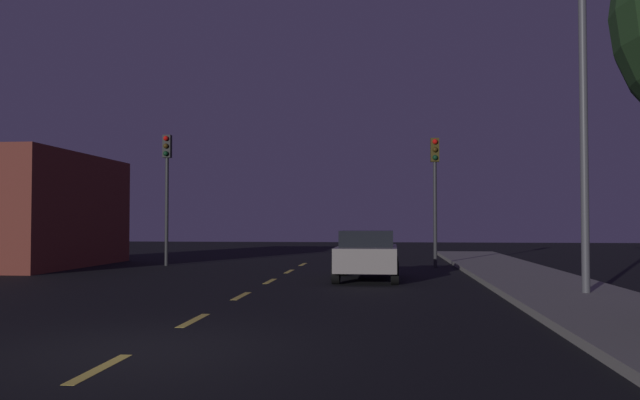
% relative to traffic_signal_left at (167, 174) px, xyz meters
% --- Properties ---
extents(ground_plane, '(80.00, 80.00, 0.00)m').
position_rel_traffic_signal_left_xyz_m(ground_plane, '(5.24, -9.42, -3.60)').
color(ground_plane, black).
extents(sidewalk_curb_right, '(3.00, 40.00, 0.15)m').
position_rel_traffic_signal_left_xyz_m(sidewalk_curb_right, '(12.74, -9.42, -3.53)').
color(sidewalk_curb_right, gray).
rests_on(sidewalk_curb_right, ground_plane).
extents(lane_stripe_nearest, '(0.16, 1.60, 0.01)m').
position_rel_traffic_signal_left_xyz_m(lane_stripe_nearest, '(5.24, -17.62, -3.60)').
color(lane_stripe_nearest, '#EACC4C').
rests_on(lane_stripe_nearest, ground_plane).
extents(lane_stripe_second, '(0.16, 1.60, 0.01)m').
position_rel_traffic_signal_left_xyz_m(lane_stripe_second, '(5.24, -13.82, -3.60)').
color(lane_stripe_second, '#EACC4C').
rests_on(lane_stripe_second, ground_plane).
extents(lane_stripe_third, '(0.16, 1.60, 0.01)m').
position_rel_traffic_signal_left_xyz_m(lane_stripe_third, '(5.24, -10.02, -3.60)').
color(lane_stripe_third, '#EACC4C').
rests_on(lane_stripe_third, ground_plane).
extents(lane_stripe_fourth, '(0.16, 1.60, 0.01)m').
position_rel_traffic_signal_left_xyz_m(lane_stripe_fourth, '(5.24, -6.22, -3.60)').
color(lane_stripe_fourth, '#EACC4C').
rests_on(lane_stripe_fourth, ground_plane).
extents(lane_stripe_fifth, '(0.16, 1.60, 0.01)m').
position_rel_traffic_signal_left_xyz_m(lane_stripe_fifth, '(5.24, -2.42, -3.60)').
color(lane_stripe_fifth, '#EACC4C').
rests_on(lane_stripe_fifth, ground_plane).
extents(lane_stripe_sixth, '(0.16, 1.60, 0.01)m').
position_rel_traffic_signal_left_xyz_m(lane_stripe_sixth, '(5.24, 1.38, -3.60)').
color(lane_stripe_sixth, '#EACC4C').
rests_on(lane_stripe_sixth, ground_plane).
extents(traffic_signal_left, '(0.32, 0.38, 5.16)m').
position_rel_traffic_signal_left_xyz_m(traffic_signal_left, '(0.00, 0.00, 0.00)').
color(traffic_signal_left, '#2D2D30').
rests_on(traffic_signal_left, ground_plane).
extents(traffic_signal_right, '(0.32, 0.38, 4.90)m').
position_rel_traffic_signal_left_xyz_m(traffic_signal_right, '(10.45, -0.00, -0.17)').
color(traffic_signal_right, '#2D2D30').
rests_on(traffic_signal_right, ground_plane).
extents(car_stopped_ahead, '(1.89, 3.90, 1.47)m').
position_rel_traffic_signal_left_xyz_m(car_stopped_ahead, '(8.04, -5.49, -2.84)').
color(car_stopped_ahead, gray).
rests_on(car_stopped_ahead, ground_plane).
extents(street_lamp_right, '(1.58, 0.36, 7.51)m').
position_rel_traffic_signal_left_xyz_m(street_lamp_right, '(12.82, -9.89, 0.86)').
color(street_lamp_right, '#4C4C51').
rests_on(street_lamp_right, ground_plane).
extents(storefront_left, '(4.35, 8.15, 4.32)m').
position_rel_traffic_signal_left_xyz_m(storefront_left, '(-4.93, -0.96, -1.44)').
color(storefront_left, maroon).
rests_on(storefront_left, ground_plane).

